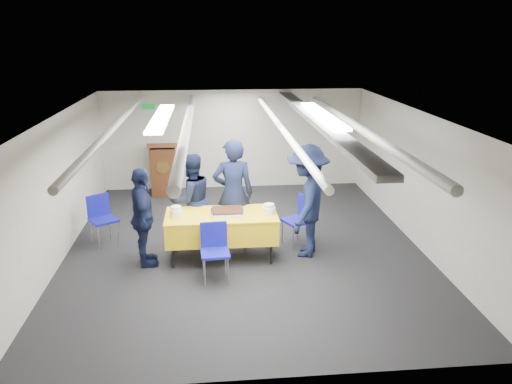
# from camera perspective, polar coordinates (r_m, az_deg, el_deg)

# --- Properties ---
(ground) EXTENTS (7.00, 7.00, 0.00)m
(ground) POSITION_cam_1_polar(r_m,az_deg,el_deg) (8.76, -1.36, -6.18)
(ground) COLOR black
(ground) RESTS_ON ground
(room_shell) EXTENTS (6.00, 7.00, 2.30)m
(room_shell) POSITION_cam_1_polar(r_m,az_deg,el_deg) (8.59, -1.02, 6.08)
(room_shell) COLOR beige
(room_shell) RESTS_ON ground
(serving_table) EXTENTS (1.79, 0.86, 0.77)m
(serving_table) POSITION_cam_1_polar(r_m,az_deg,el_deg) (8.13, -3.95, -3.91)
(serving_table) COLOR black
(serving_table) RESTS_ON ground
(sheet_cake) EXTENTS (0.52, 0.40, 0.09)m
(sheet_cake) POSITION_cam_1_polar(r_m,az_deg,el_deg) (8.01, -3.30, -2.28)
(sheet_cake) COLOR white
(sheet_cake) RESTS_ON serving_table
(plate_stack_left) EXTENTS (0.20, 0.20, 0.17)m
(plate_stack_left) POSITION_cam_1_polar(r_m,az_deg,el_deg) (7.99, -9.10, -2.25)
(plate_stack_left) COLOR white
(plate_stack_left) RESTS_ON serving_table
(plate_stack_right) EXTENTS (0.20, 0.20, 0.16)m
(plate_stack_right) POSITION_cam_1_polar(r_m,az_deg,el_deg) (8.03, 1.51, -1.97)
(plate_stack_right) COLOR white
(plate_stack_right) RESTS_ON serving_table
(podium) EXTENTS (0.62, 0.53, 1.25)m
(podium) POSITION_cam_1_polar(r_m,az_deg,el_deg) (11.46, -10.50, 2.67)
(podium) COLOR #5B2F16
(podium) RESTS_ON ground
(chair_near) EXTENTS (0.45, 0.45, 0.87)m
(chair_near) POSITION_cam_1_polar(r_m,az_deg,el_deg) (7.50, -4.77, -6.11)
(chair_near) COLOR gray
(chair_near) RESTS_ON ground
(chair_right) EXTENTS (0.56, 0.56, 0.87)m
(chair_right) POSITION_cam_1_polar(r_m,az_deg,el_deg) (8.69, 5.07, -2.66)
(chair_right) COLOR gray
(chair_right) RESTS_ON ground
(chair_left) EXTENTS (0.58, 0.58, 0.87)m
(chair_left) POSITION_cam_1_polar(r_m,az_deg,el_deg) (9.11, -17.27, -2.45)
(chair_left) COLOR gray
(chair_left) RESTS_ON ground
(sailor_a) EXTENTS (0.70, 0.46, 1.91)m
(sailor_a) POSITION_cam_1_polar(r_m,az_deg,el_deg) (8.43, -2.62, -0.22)
(sailor_a) COLOR black
(sailor_a) RESTS_ON ground
(sailor_b) EXTENTS (0.98, 0.91, 1.62)m
(sailor_b) POSITION_cam_1_polar(r_m,az_deg,el_deg) (8.64, -7.38, -0.90)
(sailor_b) COLOR black
(sailor_b) RESTS_ON ground
(sailor_c) EXTENTS (0.55, 0.99, 1.61)m
(sailor_c) POSITION_cam_1_polar(r_m,az_deg,el_deg) (7.98, -12.80, -2.88)
(sailor_c) COLOR black
(sailor_c) RESTS_ON ground
(sailor_d) EXTENTS (1.09, 1.38, 1.87)m
(sailor_d) POSITION_cam_1_polar(r_m,az_deg,el_deg) (8.17, 5.84, -1.04)
(sailor_d) COLOR black
(sailor_d) RESTS_ON ground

